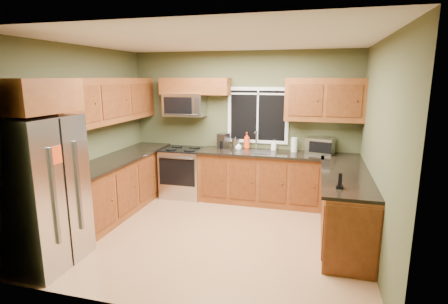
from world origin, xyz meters
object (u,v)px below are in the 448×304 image
at_px(refrigerator, 41,193).
at_px(kettle, 236,144).
at_px(paper_towel_roll, 294,145).
at_px(range, 184,172).
at_px(microwave, 185,105).
at_px(coffee_maker, 223,141).
at_px(toaster_oven, 320,146).
at_px(soap_bottle_c, 238,146).
at_px(soap_bottle_b, 274,145).
at_px(cordless_phone, 340,184).
at_px(soap_bottle_a, 247,141).

height_order(refrigerator, kettle, refrigerator).
bearing_deg(paper_towel_roll, refrigerator, -132.79).
bearing_deg(range, refrigerator, -103.97).
bearing_deg(microwave, coffee_maker, 2.65).
relative_size(kettle, paper_towel_roll, 0.88).
relative_size(range, toaster_oven, 1.83).
xyz_separation_m(refrigerator, soap_bottle_c, (1.74, 2.80, 0.12)).
xyz_separation_m(microwave, toaster_oven, (2.48, 0.01, -0.65)).
distance_m(soap_bottle_b, soap_bottle_c, 0.66).
relative_size(refrigerator, microwave, 2.37).
relative_size(toaster_oven, cordless_phone, 2.76).
bearing_deg(kettle, soap_bottle_a, 46.99).
bearing_deg(soap_bottle_a, refrigerator, -121.79).
relative_size(toaster_oven, paper_towel_roll, 1.82).
xyz_separation_m(toaster_oven, paper_towel_roll, (-0.44, 0.03, -0.01)).
bearing_deg(refrigerator, paper_towel_roll, 47.21).
distance_m(toaster_oven, soap_bottle_a, 1.31).
relative_size(microwave, cordless_phone, 4.08).
xyz_separation_m(coffee_maker, cordless_phone, (1.97, -1.97, -0.07)).
relative_size(soap_bottle_a, cordless_phone, 1.63).
distance_m(range, kettle, 1.16).
distance_m(soap_bottle_b, cordless_phone, 2.28).
distance_m(toaster_oven, soap_bottle_c, 1.43).
xyz_separation_m(microwave, coffee_maker, (0.74, 0.03, -0.66)).
bearing_deg(microwave, kettle, -5.03).
bearing_deg(paper_towel_roll, cordless_phone, -71.17).
xyz_separation_m(range, soap_bottle_b, (1.67, 0.23, 0.56)).
distance_m(kettle, soap_bottle_a, 0.25).
distance_m(range, soap_bottle_c, 1.19).
bearing_deg(refrigerator, soap_bottle_a, 58.21).
distance_m(toaster_oven, kettle, 1.48).
xyz_separation_m(microwave, cordless_phone, (2.71, -1.94, -0.73)).
relative_size(range, microwave, 1.23).
height_order(paper_towel_roll, soap_bottle_a, soap_bottle_a).
distance_m(coffee_maker, soap_bottle_b, 0.94).
distance_m(refrigerator, coffee_maker, 3.27).
height_order(kettle, soap_bottle_c, kettle).
bearing_deg(range, cordless_phone, -33.67).
xyz_separation_m(toaster_oven, soap_bottle_b, (-0.80, 0.08, -0.05)).
distance_m(refrigerator, cordless_phone, 3.53).
xyz_separation_m(refrigerator, cordless_phone, (3.40, 0.97, 0.10)).
distance_m(microwave, soap_bottle_c, 1.27).
relative_size(microwave, kettle, 3.05).
height_order(coffee_maker, soap_bottle_a, soap_bottle_a).
distance_m(soap_bottle_c, cordless_phone, 2.47).
xyz_separation_m(refrigerator, range, (0.69, 2.77, -0.43)).
bearing_deg(refrigerator, microwave, 76.66).
xyz_separation_m(coffee_maker, soap_bottle_c, (0.31, -0.14, -0.04)).
bearing_deg(kettle, cordless_phone, -47.33).
height_order(refrigerator, soap_bottle_b, refrigerator).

